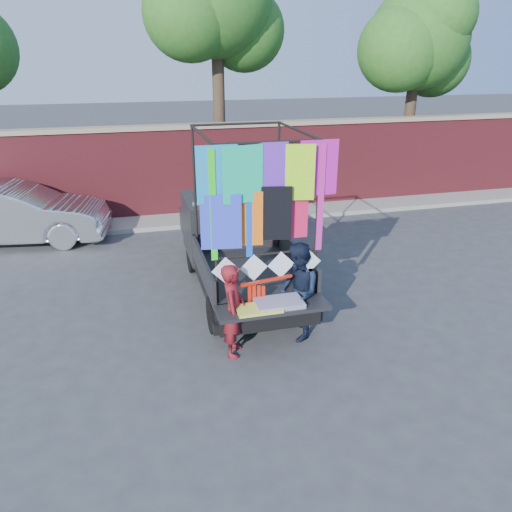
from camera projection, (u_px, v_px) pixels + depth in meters
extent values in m
plane|color=#38383A|center=(256.00, 331.00, 8.59)|extent=(90.00, 90.00, 0.00)
cube|color=maroon|center=(194.00, 172.00, 14.39)|extent=(30.00, 0.35, 2.50)
cube|color=gray|center=(192.00, 126.00, 13.90)|extent=(30.00, 0.45, 0.12)
cube|color=gray|center=(200.00, 219.00, 14.21)|extent=(30.00, 1.20, 0.12)
cylinder|color=#38281C|center=(219.00, 114.00, 15.14)|extent=(0.36, 0.36, 5.46)
sphere|color=#2A621C|center=(244.00, 30.00, 14.83)|extent=(2.40, 2.40, 2.40)
sphere|color=#2A621C|center=(190.00, 13.00, 13.65)|extent=(2.60, 2.60, 2.60)
cylinder|color=#38281C|center=(409.00, 122.00, 16.85)|extent=(0.36, 0.36, 4.55)
sphere|color=#2A621C|center=(418.00, 38.00, 15.87)|extent=(3.20, 3.20, 3.20)
sphere|color=#2A621C|center=(433.00, 60.00, 16.68)|extent=(2.40, 2.40, 2.40)
sphere|color=#2A621C|center=(399.00, 49.00, 15.53)|extent=(2.60, 2.60, 2.60)
sphere|color=#2A621C|center=(440.00, 15.00, 15.15)|extent=(2.20, 2.20, 2.20)
cylinder|color=black|center=(193.00, 257.00, 10.83)|extent=(0.22, 0.65, 0.65)
cylinder|color=black|center=(215.00, 315.00, 8.46)|extent=(0.22, 0.65, 0.65)
cylinder|color=black|center=(261.00, 251.00, 11.19)|extent=(0.22, 0.65, 0.65)
cylinder|color=black|center=(300.00, 304.00, 8.82)|extent=(0.22, 0.65, 0.65)
cube|color=black|center=(242.00, 272.00, 9.71)|extent=(1.67, 4.11, 0.29)
cube|color=black|center=(251.00, 274.00, 8.95)|extent=(1.76, 2.25, 0.10)
cube|color=black|center=(203.00, 268.00, 8.67)|extent=(0.06, 2.25, 0.44)
cube|color=black|center=(297.00, 258.00, 9.08)|extent=(0.06, 2.25, 0.44)
cube|color=black|center=(237.00, 242.00, 9.86)|extent=(1.76, 0.06, 0.44)
cube|color=black|center=(227.00, 224.00, 10.70)|extent=(1.76, 1.57, 1.22)
cube|color=#8C9EAD|center=(231.00, 213.00, 10.15)|extent=(1.57, 0.06, 0.54)
cube|color=#8C9EAD|center=(221.00, 206.00, 11.28)|extent=(1.57, 0.10, 0.69)
cube|color=black|center=(218.00, 220.00, 11.75)|extent=(1.71, 0.88, 0.54)
cube|color=black|center=(273.00, 308.00, 7.72)|extent=(1.76, 0.54, 0.06)
cube|color=black|center=(269.00, 322.00, 8.06)|extent=(1.81, 0.15, 0.18)
cylinder|color=black|center=(215.00, 228.00, 7.36)|extent=(0.05, 0.05, 2.45)
cylinder|color=black|center=(195.00, 193.00, 9.20)|extent=(0.05, 0.05, 2.45)
cylinder|color=black|center=(317.00, 220.00, 7.74)|extent=(0.05, 0.05, 2.45)
cylinder|color=black|center=(278.00, 188.00, 9.58)|extent=(0.05, 0.05, 2.45)
cylinder|color=black|center=(268.00, 142.00, 7.09)|extent=(1.67, 0.04, 0.04)
cylinder|color=black|center=(236.00, 124.00, 8.93)|extent=(1.67, 0.04, 0.04)
cylinder|color=black|center=(201.00, 134.00, 7.82)|extent=(0.04, 2.11, 0.04)
cylinder|color=black|center=(298.00, 130.00, 8.20)|extent=(0.04, 2.11, 0.04)
cylinder|color=black|center=(267.00, 254.00, 7.74)|extent=(1.67, 0.04, 0.04)
cube|color=#1794D7|center=(218.00, 176.00, 7.07)|extent=(0.61, 0.01, 0.83)
cube|color=#0ECC8C|center=(244.00, 175.00, 7.12)|extent=(0.61, 0.01, 0.83)
cube|color=#6828CA|center=(268.00, 173.00, 7.24)|extent=(0.61, 0.01, 0.83)
cube|color=#ADFF1A|center=(293.00, 172.00, 7.29)|extent=(0.61, 0.01, 0.83)
cube|color=#CF17A9|center=(316.00, 170.00, 7.41)|extent=(0.61, 0.01, 0.83)
cube|color=blue|center=(220.00, 220.00, 7.27)|extent=(0.61, 0.01, 0.83)
cube|color=orange|center=(244.00, 217.00, 7.39)|extent=(0.61, 0.01, 0.83)
cube|color=black|center=(269.00, 216.00, 7.44)|extent=(0.61, 0.01, 0.83)
cube|color=#EF1C4E|center=(291.00, 213.00, 7.57)|extent=(0.61, 0.01, 0.83)
cube|color=#23E91D|center=(213.00, 207.00, 7.19)|extent=(0.10, 0.01, 1.67)
cube|color=#D3239B|center=(321.00, 199.00, 7.58)|extent=(0.10, 0.01, 1.67)
cube|color=blue|center=(249.00, 204.00, 7.32)|extent=(0.10, 0.01, 1.67)
cube|color=white|center=(226.00, 271.00, 7.63)|extent=(0.44, 0.01, 0.44)
cube|color=white|center=(254.00, 268.00, 7.73)|extent=(0.44, 0.01, 0.44)
cube|color=white|center=(281.00, 265.00, 7.84)|extent=(0.44, 0.01, 0.44)
cube|color=white|center=(308.00, 262.00, 7.94)|extent=(0.44, 0.01, 0.44)
cube|color=#E7333F|center=(279.00, 303.00, 7.72)|extent=(0.73, 0.44, 0.08)
cube|color=#DDE648|center=(259.00, 309.00, 7.58)|extent=(0.69, 0.39, 0.04)
imported|color=silver|center=(14.00, 214.00, 12.36)|extent=(4.68, 2.21, 1.48)
imported|color=maroon|center=(233.00, 310.00, 7.69)|extent=(0.52, 0.64, 1.52)
imported|color=black|center=(298.00, 292.00, 8.12)|extent=(0.70, 0.86, 1.65)
cube|color=red|center=(267.00, 280.00, 7.77)|extent=(0.88, 0.20, 0.04)
cube|color=red|center=(250.00, 299.00, 7.79)|extent=(0.06, 0.02, 0.51)
cube|color=red|center=(254.00, 300.00, 7.82)|extent=(0.06, 0.02, 0.51)
cube|color=red|center=(259.00, 300.00, 7.84)|extent=(0.06, 0.02, 0.51)
cube|color=red|center=(263.00, 301.00, 7.87)|extent=(0.06, 0.02, 0.51)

